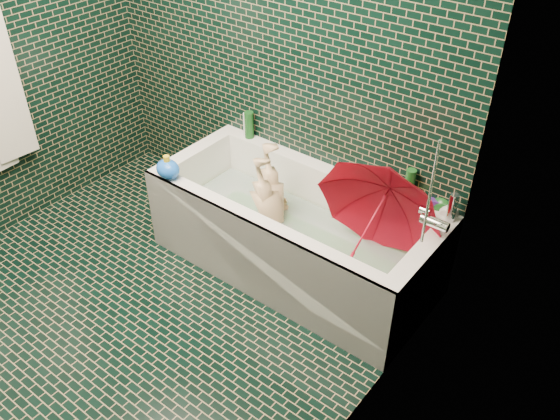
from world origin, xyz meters
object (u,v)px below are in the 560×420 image
Objects in this scene: bathtub at (293,241)px; bath_toy at (168,169)px; child at (274,219)px; umbrella at (370,224)px; rubber_duck at (418,200)px.

bath_toy is (-0.68, -0.32, 0.40)m from bathtub.
bathtub is 9.98× the size of bath_toy.
bath_toy is at bearing -76.98° from child.
child is 0.70m from umbrella.
rubber_duck reaches higher than bathtub.
umbrella is 1.22m from bath_toy.
umbrella is at bearing 3.22° from bath_toy.
bathtub is at bearing -133.01° from rubber_duck.
bath_toy is at bearing -168.87° from umbrella.
child is at bearing -137.91° from rubber_duck.
umbrella is at bearing -88.76° from rubber_duck.
rubber_duck is (0.10, 0.34, 0.01)m from umbrella.
umbrella reaches higher than bath_toy.
bathtub is 2.57× the size of umbrella.
rubber_duck is (0.75, 0.33, 0.28)m from child.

